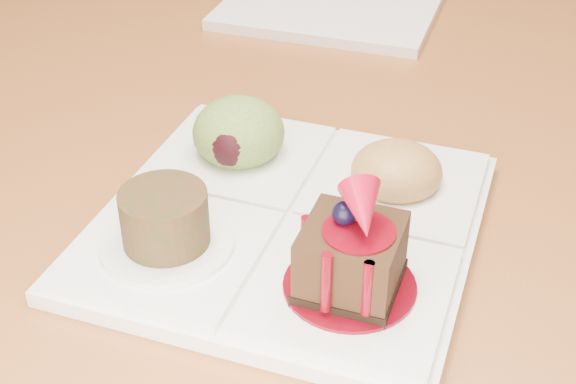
# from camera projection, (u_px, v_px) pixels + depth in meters

# --- Properties ---
(dining_table) EXTENTS (1.00, 1.80, 0.75)m
(dining_table) POSITION_uv_depth(u_px,v_px,m) (395.00, 37.00, 1.04)
(dining_table) COLOR #9E5A28
(dining_table) RESTS_ON ground
(sampler_plate) EXTENTS (0.30, 0.30, 0.10)m
(sampler_plate) POSITION_uv_depth(u_px,v_px,m) (287.00, 205.00, 0.58)
(sampler_plate) COLOR white
(sampler_plate) RESTS_ON dining_table
(second_plate) EXTENTS (0.26, 0.26, 0.01)m
(second_plate) POSITION_uv_depth(u_px,v_px,m) (336.00, 0.00, 0.95)
(second_plate) COLOR white
(second_plate) RESTS_ON dining_table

